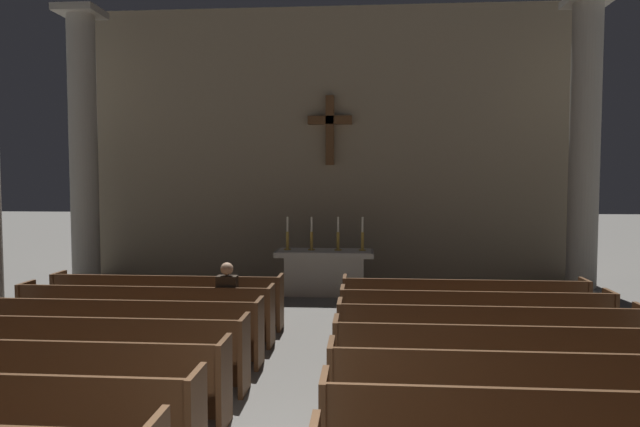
{
  "coord_description": "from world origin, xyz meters",
  "views": [
    {
      "loc": [
        0.91,
        -3.85,
        2.63
      ],
      "look_at": [
        0.0,
        7.68,
        1.93
      ],
      "focal_mm": 32.31,
      "sensor_mm": 36.0,
      "label": 1
    }
  ],
  "objects_px": {
    "pew_right_row_7": "(463,305)",
    "pew_right_row_4": "(506,361)",
    "pew_left_row_5": "(119,330)",
    "pew_right_row_3": "(530,393)",
    "altar": "(325,271)",
    "column_left_third": "(84,154)",
    "pew_left_row_3": "(40,379)",
    "candlestick_inner_right": "(338,239)",
    "candlestick_outer_right": "(362,240)",
    "column_right_third": "(584,152)",
    "lone_worshipper": "(228,301)",
    "candlestick_inner_left": "(312,239)",
    "pew_right_row_6": "(474,320)",
    "candlestick_outer_left": "(287,239)",
    "pew_right_row_5": "(488,338)",
    "pew_left_row_4": "(85,351)",
    "pew_left_row_6": "(146,313)",
    "pew_left_row_7": "(168,300)"
  },
  "relations": [
    {
      "from": "pew_right_row_7",
      "to": "pew_right_row_4",
      "type": "bearing_deg",
      "value": -90.0
    },
    {
      "from": "pew_left_row_5",
      "to": "pew_right_row_7",
      "type": "distance_m",
      "value": 5.52
    },
    {
      "from": "pew_right_row_3",
      "to": "altar",
      "type": "height_order",
      "value": "altar"
    },
    {
      "from": "pew_right_row_7",
      "to": "column_left_third",
      "type": "height_order",
      "value": "column_left_third"
    },
    {
      "from": "pew_left_row_3",
      "to": "candlestick_inner_right",
      "type": "height_order",
      "value": "candlestick_inner_right"
    },
    {
      "from": "pew_right_row_4",
      "to": "candlestick_outer_right",
      "type": "relative_size",
      "value": 5.4
    },
    {
      "from": "pew_left_row_3",
      "to": "column_right_third",
      "type": "distance_m",
      "value": 11.37
    },
    {
      "from": "column_left_third",
      "to": "lone_worshipper",
      "type": "height_order",
      "value": "column_left_third"
    },
    {
      "from": "pew_left_row_3",
      "to": "altar",
      "type": "xyz_separation_m",
      "value": [
        2.57,
        7.08,
        0.06
      ]
    },
    {
      "from": "pew_right_row_7",
      "to": "candlestick_inner_left",
      "type": "bearing_deg",
      "value": 133.01
    },
    {
      "from": "pew_right_row_6",
      "to": "lone_worshipper",
      "type": "distance_m",
      "value": 3.82
    },
    {
      "from": "pew_left_row_3",
      "to": "candlestick_inner_left",
      "type": "xyz_separation_m",
      "value": [
        2.27,
        7.08,
        0.78
      ]
    },
    {
      "from": "pew_right_row_7",
      "to": "column_left_third",
      "type": "relative_size",
      "value": 0.62
    },
    {
      "from": "pew_right_row_3",
      "to": "lone_worshipper",
      "type": "distance_m",
      "value": 4.88
    },
    {
      "from": "pew_left_row_5",
      "to": "pew_right_row_3",
      "type": "bearing_deg",
      "value": -21.26
    },
    {
      "from": "column_left_third",
      "to": "candlestick_outer_left",
      "type": "xyz_separation_m",
      "value": [
        4.86,
        -0.22,
        -1.95
      ]
    },
    {
      "from": "pew_left_row_3",
      "to": "pew_right_row_5",
      "type": "xyz_separation_m",
      "value": [
        5.14,
        2.0,
        0.0
      ]
    },
    {
      "from": "pew_left_row_4",
      "to": "candlestick_inner_left",
      "type": "distance_m",
      "value": 6.54
    },
    {
      "from": "pew_right_row_3",
      "to": "candlestick_outer_left",
      "type": "xyz_separation_m",
      "value": [
        -3.42,
        7.08,
        0.78
      ]
    },
    {
      "from": "column_right_third",
      "to": "pew_left_row_6",
      "type": "bearing_deg",
      "value": -152.57
    },
    {
      "from": "lone_worshipper",
      "to": "column_left_third",
      "type": "bearing_deg",
      "value": 136.35
    },
    {
      "from": "candlestick_outer_left",
      "to": "candlestick_inner_left",
      "type": "bearing_deg",
      "value": 0.0
    },
    {
      "from": "candlestick_outer_left",
      "to": "pew_right_row_4",
      "type": "bearing_deg",
      "value": -60.63
    },
    {
      "from": "pew_left_row_3",
      "to": "pew_right_row_5",
      "type": "height_order",
      "value": "same"
    },
    {
      "from": "pew_right_row_5",
      "to": "candlestick_outer_right",
      "type": "distance_m",
      "value": 5.42
    },
    {
      "from": "pew_left_row_4",
      "to": "lone_worshipper",
      "type": "distance_m",
      "value": 2.44
    },
    {
      "from": "candlestick_inner_right",
      "to": "pew_left_row_4",
      "type": "bearing_deg",
      "value": -115.28
    },
    {
      "from": "pew_left_row_4",
      "to": "pew_left_row_5",
      "type": "relative_size",
      "value": 1.0
    },
    {
      "from": "pew_left_row_3",
      "to": "column_left_third",
      "type": "bearing_deg",
      "value": 113.25
    },
    {
      "from": "pew_left_row_4",
      "to": "pew_right_row_5",
      "type": "height_order",
      "value": "same"
    },
    {
      "from": "pew_left_row_4",
      "to": "candlestick_inner_left",
      "type": "height_order",
      "value": "candlestick_inner_left"
    },
    {
      "from": "pew_right_row_7",
      "to": "altar",
      "type": "relative_size",
      "value": 1.85
    },
    {
      "from": "pew_left_row_6",
      "to": "pew_left_row_4",
      "type": "bearing_deg",
      "value": -90.0
    },
    {
      "from": "pew_left_row_3",
      "to": "lone_worshipper",
      "type": "bearing_deg",
      "value": 66.4
    },
    {
      "from": "column_left_third",
      "to": "candlestick_inner_left",
      "type": "height_order",
      "value": "column_left_third"
    },
    {
      "from": "pew_left_row_4",
      "to": "pew_right_row_4",
      "type": "bearing_deg",
      "value": 0.0
    },
    {
      "from": "pew_left_row_3",
      "to": "candlestick_outer_right",
      "type": "bearing_deg",
      "value": 64.21
    },
    {
      "from": "column_left_third",
      "to": "candlestick_inner_left",
      "type": "relative_size",
      "value": 8.71
    },
    {
      "from": "pew_right_row_4",
      "to": "column_right_third",
      "type": "bearing_deg",
      "value": 63.53
    },
    {
      "from": "pew_right_row_3",
      "to": "pew_right_row_5",
      "type": "xyz_separation_m",
      "value": [
        0.0,
        2.0,
        0.0
      ]
    },
    {
      "from": "pew_left_row_5",
      "to": "pew_right_row_6",
      "type": "height_order",
      "value": "same"
    },
    {
      "from": "pew_right_row_6",
      "to": "lone_worshipper",
      "type": "xyz_separation_m",
      "value": [
        -3.82,
        0.04,
        0.22
      ]
    },
    {
      "from": "pew_left_row_6",
      "to": "candlestick_inner_left",
      "type": "height_order",
      "value": "candlestick_inner_left"
    },
    {
      "from": "pew_left_row_5",
      "to": "candlestick_outer_left",
      "type": "relative_size",
      "value": 5.4
    },
    {
      "from": "column_left_third",
      "to": "candlestick_outer_left",
      "type": "relative_size",
      "value": 8.71
    },
    {
      "from": "pew_left_row_4",
      "to": "column_right_third",
      "type": "distance_m",
      "value": 10.76
    },
    {
      "from": "pew_left_row_6",
      "to": "pew_right_row_3",
      "type": "bearing_deg",
      "value": -30.27
    },
    {
      "from": "pew_right_row_7",
      "to": "pew_left_row_4",
      "type": "bearing_deg",
      "value": -149.73
    },
    {
      "from": "pew_left_row_7",
      "to": "column_right_third",
      "type": "xyz_separation_m",
      "value": [
        8.28,
        3.3,
        2.73
      ]
    },
    {
      "from": "candlestick_outer_right",
      "to": "lone_worshipper",
      "type": "height_order",
      "value": "candlestick_outer_right"
    }
  ]
}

